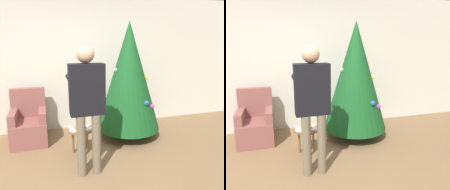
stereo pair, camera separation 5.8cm
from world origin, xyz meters
The scene contains 7 objects.
wall_back centered at (0.00, 2.23, 1.35)m, with size 8.00×0.06×2.70m.
christmas_tree centered at (0.97, 1.45, 1.16)m, with size 1.17×1.17×2.13m.
armchair centered at (-0.81, 1.73, 0.33)m, with size 0.60×0.68×0.95m.
person_standing centered at (0.02, 0.47, 1.04)m, with size 0.46×0.57×1.72m.
side_stool centered at (-0.01, 1.00, 0.35)m, with size 0.38×0.38×0.42m.
laptop centered at (-0.01, 1.00, 0.43)m, with size 0.35×0.23×0.02m.
book centered at (-0.01, 1.00, 0.46)m, with size 0.17×0.11×0.02m.
Camera 1 is at (-0.48, -2.23, 1.74)m, focal length 35.00 mm.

